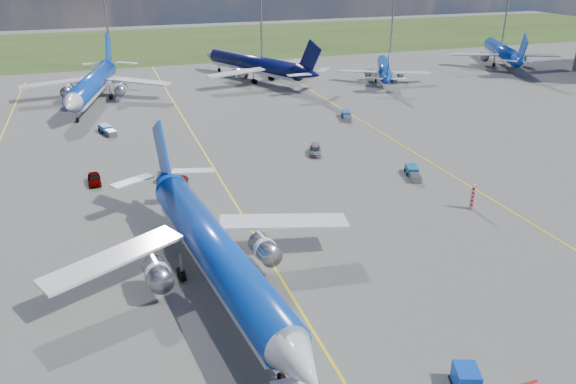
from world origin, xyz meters
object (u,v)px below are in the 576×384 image
object	(u,v)px
bg_jet_nnw	(95,103)
main_airliner	(218,287)
warning_post	(473,197)
bg_jet_ene	(500,65)
service_car_b	(173,178)
bg_jet_n	(255,80)
baggage_tug_c	(107,130)
baggage_tug_e	(347,116)
bg_jet_ne	(383,80)
baggage_tug_w	(413,173)
uld_container	(466,378)
service_car_a	(94,179)
service_car_c	(315,150)

from	to	relation	value
bg_jet_nnw	main_airliner	world-z (taller)	bg_jet_nnw
warning_post	bg_jet_ene	size ratio (longest dim) A/B	0.08
warning_post	service_car_b	distance (m)	37.61
bg_jet_ene	bg_jet_n	bearing A→B (deg)	21.90
bg_jet_nnw	bg_jet_n	distance (m)	37.59
bg_jet_ene	baggage_tug_c	bearing A→B (deg)	40.49
service_car_b	baggage_tug_e	distance (m)	39.86
warning_post	bg_jet_ne	size ratio (longest dim) A/B	0.10
baggage_tug_w	baggage_tug_c	size ratio (longest dim) A/B	0.94
uld_container	service_car_a	bearing A→B (deg)	135.95
bg_jet_nnw	service_car_b	world-z (taller)	bg_jet_nnw
service_car_a	baggage_tug_w	size ratio (longest dim) A/B	0.77
bg_jet_n	baggage_tug_e	distance (m)	37.68
service_car_b	baggage_tug_c	xyz separation A→B (m)	(-7.29, 25.26, -0.02)
service_car_b	main_airliner	bearing A→B (deg)	-151.85
bg_jet_ne	bg_jet_ene	distance (m)	39.23
bg_jet_nnw	bg_jet_ene	xyz separation A→B (m)	(103.19, 7.82, 0.00)
warning_post	baggage_tug_w	bearing A→B (deg)	96.30
warning_post	service_car_a	size ratio (longest dim) A/B	0.76
bg_jet_nnw	bg_jet_n	bearing A→B (deg)	29.27
service_car_b	warning_post	bearing A→B (deg)	-93.66
uld_container	baggage_tug_c	xyz separation A→B (m)	(-21.16, 69.68, -0.24)
bg_jet_ene	main_airliner	bearing A→B (deg)	65.04
bg_jet_nnw	bg_jet_ne	bearing A→B (deg)	13.71
main_airliner	service_car_b	size ratio (longest dim) A/B	9.95
bg_jet_ene	service_car_b	bearing A→B (deg)	54.42
uld_container	bg_jet_ne	bearing A→B (deg)	84.97
main_airliner	baggage_tug_w	bearing A→B (deg)	23.67
bg_jet_ne	service_car_c	distance (m)	55.34
baggage_tug_w	main_airliner	bearing A→B (deg)	-129.87
service_car_b	baggage_tug_w	size ratio (longest dim) A/B	0.80
warning_post	service_car_a	distance (m)	47.49
main_airliner	baggage_tug_c	xyz separation A→B (m)	(-7.53, 51.70, 0.55)
main_airliner	service_car_c	world-z (taller)	main_airliner
bg_jet_n	baggage_tug_e	size ratio (longest dim) A/B	7.90
bg_jet_ene	warning_post	bearing A→B (deg)	74.32
bg_jet_n	baggage_tug_e	bearing A→B (deg)	75.53
service_car_a	service_car_b	size ratio (longest dim) A/B	0.97
bg_jet_n	bg_jet_ne	world-z (taller)	bg_jet_n
service_car_a	service_car_c	size ratio (longest dim) A/B	0.95
main_airliner	service_car_b	distance (m)	26.45
baggage_tug_e	service_car_b	bearing A→B (deg)	-129.15
uld_container	baggage_tug_w	xyz separation A→B (m)	(17.01, 36.23, -0.28)
warning_post	bg_jet_nnw	bearing A→B (deg)	121.53
service_car_a	service_car_b	bearing A→B (deg)	-18.35
uld_container	service_car_b	distance (m)	46.54
service_car_c	baggage_tug_c	distance (m)	35.71
bg_jet_ne	service_car_b	world-z (taller)	bg_jet_ne
warning_post	baggage_tug_e	distance (m)	40.23
bg_jet_n	service_car_a	xyz separation A→B (m)	(-37.02, -54.88, 0.68)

